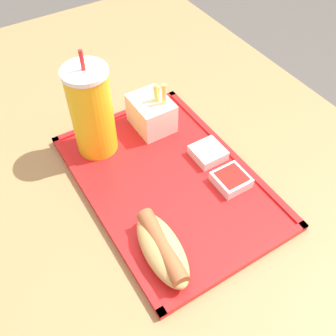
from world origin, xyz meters
The scene contains 8 objects.
ground_plane centered at (0.00, 0.00, 0.00)m, with size 8.00×8.00×0.00m, color #4C4742.
dining_table centered at (0.00, 0.00, 0.38)m, with size 1.36×0.83×0.75m.
food_tray centered at (-0.02, 0.01, 0.76)m, with size 0.41×0.28×0.01m.
soda_cup centered at (0.12, 0.08, 0.85)m, with size 0.08×0.08×0.21m.
hot_dog_far centered at (-0.15, 0.09, 0.79)m, with size 0.14×0.07×0.04m.
fries_carton centered at (0.12, -0.04, 0.80)m, with size 0.09×0.07×0.11m.
sauce_cup_mayo centered at (-0.01, -0.09, 0.77)m, with size 0.06×0.06×0.02m.
sauce_cup_ketchup centered at (-0.09, -0.08, 0.77)m, with size 0.06×0.06×0.02m.
Camera 1 is at (-0.40, 0.24, 1.31)m, focal length 42.00 mm.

